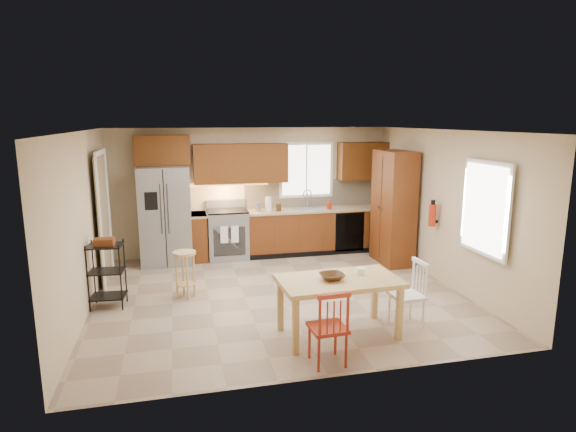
{
  "coord_description": "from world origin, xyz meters",
  "views": [
    {
      "loc": [
        -1.48,
        -6.89,
        2.67
      ],
      "look_at": [
        0.23,
        0.4,
        1.15
      ],
      "focal_mm": 30.0,
      "sensor_mm": 36.0,
      "label": 1
    }
  ],
  "objects_px": {
    "table_jar": "(361,273)",
    "soap_bottle": "(329,204)",
    "table_bowl": "(332,280)",
    "utility_cart": "(107,275)",
    "range_stove": "(228,235)",
    "refrigerator": "(165,215)",
    "pantry": "(393,208)",
    "fire_extinguisher": "(432,215)",
    "chair_white": "(407,294)",
    "dining_table": "(338,308)",
    "chair_red": "(328,326)",
    "bar_stool": "(185,274)"
  },
  "relations": [
    {
      "from": "refrigerator",
      "to": "pantry",
      "type": "distance_m",
      "value": 4.23
    },
    {
      "from": "soap_bottle",
      "to": "chair_white",
      "type": "distance_m",
      "value": 3.64
    },
    {
      "from": "table_bowl",
      "to": "utility_cart",
      "type": "distance_m",
      "value": 3.28
    },
    {
      "from": "table_bowl",
      "to": "bar_stool",
      "type": "relative_size",
      "value": 0.42
    },
    {
      "from": "dining_table",
      "to": "table_jar",
      "type": "bearing_deg",
      "value": 13.11
    },
    {
      "from": "fire_extinguisher",
      "to": "table_bowl",
      "type": "height_order",
      "value": "fire_extinguisher"
    },
    {
      "from": "soap_bottle",
      "to": "chair_white",
      "type": "height_order",
      "value": "soap_bottle"
    },
    {
      "from": "soap_bottle",
      "to": "table_bowl",
      "type": "relative_size",
      "value": 0.64
    },
    {
      "from": "chair_red",
      "to": "utility_cart",
      "type": "height_order",
      "value": "utility_cart"
    },
    {
      "from": "fire_extinguisher",
      "to": "refrigerator",
      "type": "bearing_deg",
      "value": 155.48
    },
    {
      "from": "fire_extinguisher",
      "to": "range_stove",
      "type": "bearing_deg",
      "value": 147.38
    },
    {
      "from": "range_stove",
      "to": "soap_bottle",
      "type": "distance_m",
      "value": 2.1
    },
    {
      "from": "chair_red",
      "to": "refrigerator",
      "type": "bearing_deg",
      "value": 109.47
    },
    {
      "from": "range_stove",
      "to": "table_bowl",
      "type": "relative_size",
      "value": 3.07
    },
    {
      "from": "table_bowl",
      "to": "utility_cart",
      "type": "height_order",
      "value": "utility_cart"
    },
    {
      "from": "table_jar",
      "to": "fire_extinguisher",
      "type": "bearing_deg",
      "value": 40.42
    },
    {
      "from": "range_stove",
      "to": "pantry",
      "type": "height_order",
      "value": "pantry"
    },
    {
      "from": "range_stove",
      "to": "fire_extinguisher",
      "type": "bearing_deg",
      "value": -32.62
    },
    {
      "from": "range_stove",
      "to": "fire_extinguisher",
      "type": "distance_m",
      "value": 3.83
    },
    {
      "from": "table_bowl",
      "to": "utility_cart",
      "type": "bearing_deg",
      "value": 150.05
    },
    {
      "from": "fire_extinguisher",
      "to": "utility_cart",
      "type": "bearing_deg",
      "value": -179.27
    },
    {
      "from": "dining_table",
      "to": "range_stove",
      "type": "bearing_deg",
      "value": 101.78
    },
    {
      "from": "pantry",
      "to": "table_jar",
      "type": "distance_m",
      "value": 3.16
    },
    {
      "from": "fire_extinguisher",
      "to": "chair_white",
      "type": "relative_size",
      "value": 0.41
    },
    {
      "from": "chair_white",
      "to": "utility_cart",
      "type": "relative_size",
      "value": 0.9
    },
    {
      "from": "range_stove",
      "to": "soap_bottle",
      "type": "relative_size",
      "value": 4.82
    },
    {
      "from": "table_jar",
      "to": "soap_bottle",
      "type": "bearing_deg",
      "value": 78.34
    },
    {
      "from": "bar_stool",
      "to": "soap_bottle",
      "type": "bearing_deg",
      "value": 15.32
    },
    {
      "from": "pantry",
      "to": "table_jar",
      "type": "height_order",
      "value": "pantry"
    },
    {
      "from": "pantry",
      "to": "fire_extinguisher",
      "type": "xyz_separation_m",
      "value": [
        0.2,
        -1.05,
        0.05
      ]
    },
    {
      "from": "chair_red",
      "to": "table_jar",
      "type": "distance_m",
      "value": 1.05
    },
    {
      "from": "refrigerator",
      "to": "dining_table",
      "type": "height_order",
      "value": "refrigerator"
    },
    {
      "from": "table_jar",
      "to": "bar_stool",
      "type": "relative_size",
      "value": 0.17
    },
    {
      "from": "fire_extinguisher",
      "to": "bar_stool",
      "type": "distance_m",
      "value": 4.1
    },
    {
      "from": "range_stove",
      "to": "table_jar",
      "type": "distance_m",
      "value": 3.87
    },
    {
      "from": "table_bowl",
      "to": "chair_white",
      "type": "bearing_deg",
      "value": 2.75
    },
    {
      "from": "fire_extinguisher",
      "to": "chair_white",
      "type": "distance_m",
      "value": 2.18
    },
    {
      "from": "pantry",
      "to": "chair_red",
      "type": "relative_size",
      "value": 2.41
    },
    {
      "from": "bar_stool",
      "to": "chair_white",
      "type": "bearing_deg",
      "value": -49.49
    },
    {
      "from": "range_stove",
      "to": "utility_cart",
      "type": "xyz_separation_m",
      "value": [
        -1.95,
        -2.1,
        0.02
      ]
    },
    {
      "from": "table_bowl",
      "to": "soap_bottle",
      "type": "bearing_deg",
      "value": 72.5
    },
    {
      "from": "soap_bottle",
      "to": "utility_cart",
      "type": "xyz_separation_m",
      "value": [
        -3.98,
        -2.02,
        -0.51
      ]
    },
    {
      "from": "dining_table",
      "to": "table_bowl",
      "type": "distance_m",
      "value": 0.38
    },
    {
      "from": "refrigerator",
      "to": "table_bowl",
      "type": "height_order",
      "value": "refrigerator"
    },
    {
      "from": "utility_cart",
      "to": "refrigerator",
      "type": "bearing_deg",
      "value": 74.05
    },
    {
      "from": "chair_white",
      "to": "table_jar",
      "type": "distance_m",
      "value": 0.71
    },
    {
      "from": "refrigerator",
      "to": "pantry",
      "type": "height_order",
      "value": "pantry"
    },
    {
      "from": "refrigerator",
      "to": "soap_bottle",
      "type": "height_order",
      "value": "refrigerator"
    },
    {
      "from": "range_stove",
      "to": "pantry",
      "type": "distance_m",
      "value": 3.19
    },
    {
      "from": "chair_red",
      "to": "utility_cart",
      "type": "xyz_separation_m",
      "value": [
        -2.57,
        2.28,
        0.05
      ]
    }
  ]
}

